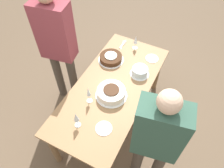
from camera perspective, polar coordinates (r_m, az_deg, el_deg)
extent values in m
plane|color=brown|center=(3.08, 0.00, -9.13)|extent=(12.00, 12.00, 0.00)
cube|color=#9E754C|center=(2.49, 0.00, -0.94)|extent=(1.75, 0.79, 0.03)
cylinder|color=brown|center=(3.34, 1.28, 6.82)|extent=(0.07, 0.07, 0.69)
cylinder|color=brown|center=(2.60, -15.05, -15.84)|extent=(0.07, 0.07, 0.69)
cylinder|color=brown|center=(3.20, 11.72, 3.05)|extent=(0.07, 0.07, 0.69)
cylinder|color=white|center=(2.40, -0.19, -2.94)|extent=(0.35, 0.35, 0.01)
cylinder|color=white|center=(2.36, -0.19, -2.24)|extent=(0.31, 0.31, 0.09)
cylinder|color=#422614|center=(2.32, -0.19, -1.48)|extent=(0.17, 0.17, 0.01)
cylinder|color=white|center=(2.76, -0.30, 6.35)|extent=(0.32, 0.32, 0.01)
cylinder|color=#422614|center=(2.74, -0.30, 6.87)|extent=(0.28, 0.28, 0.06)
cylinder|color=white|center=(2.71, -0.31, 7.44)|extent=(0.15, 0.15, 0.01)
cylinder|color=white|center=(2.62, 7.19, 2.65)|extent=(0.23, 0.23, 0.01)
cylinder|color=silver|center=(2.59, 7.29, 3.36)|extent=(0.19, 0.19, 0.09)
cylinder|color=silver|center=(2.23, -8.89, -10.48)|extent=(0.06, 0.06, 0.00)
cylinder|color=silver|center=(2.19, -9.05, -9.86)|extent=(0.01, 0.01, 0.09)
cone|color=silver|center=(2.10, -9.39, -8.49)|extent=(0.05, 0.05, 0.11)
cylinder|color=silver|center=(2.37, -5.87, -4.37)|extent=(0.06, 0.06, 0.00)
cylinder|color=silver|center=(2.33, -5.97, -3.60)|extent=(0.01, 0.01, 0.10)
cone|color=silver|center=(2.24, -6.21, -1.94)|extent=(0.04, 0.04, 0.12)
cylinder|color=silver|center=(2.95, 6.00, 9.39)|extent=(0.07, 0.07, 0.00)
cylinder|color=silver|center=(2.92, 6.07, 10.03)|extent=(0.01, 0.01, 0.08)
cone|color=silver|center=(2.86, 6.23, 11.46)|extent=(0.05, 0.05, 0.11)
cylinder|color=silver|center=(2.83, 10.41, 6.58)|extent=(0.16, 0.16, 0.01)
cylinder|color=silver|center=(2.19, -2.15, -11.50)|extent=(0.17, 0.17, 0.01)
cube|color=silver|center=(2.98, 2.70, 10.20)|extent=(0.17, 0.05, 0.00)
cube|color=silver|center=(2.99, 2.88, 10.49)|extent=(0.17, 0.02, 0.00)
cube|color=silver|center=(2.97, 2.82, 10.24)|extent=(0.17, 0.03, 0.00)
cylinder|color=#4C4238|center=(3.10, -13.80, 2.35)|extent=(0.11, 0.11, 0.83)
cylinder|color=#4C4238|center=(3.01, -10.11, 1.44)|extent=(0.11, 0.11, 0.83)
cube|color=brown|center=(2.55, -14.80, 13.14)|extent=(0.28, 0.43, 0.69)
cylinder|color=#4C4238|center=(2.46, 12.02, -19.89)|extent=(0.11, 0.11, 0.76)
cylinder|color=#4C4238|center=(2.45, 6.71, -18.79)|extent=(0.11, 0.11, 0.76)
cube|color=#335647|center=(1.82, 12.21, -11.80)|extent=(0.29, 0.43, 0.64)
sphere|color=#DBB293|center=(1.48, 14.79, -4.51)|extent=(0.17, 0.17, 0.17)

